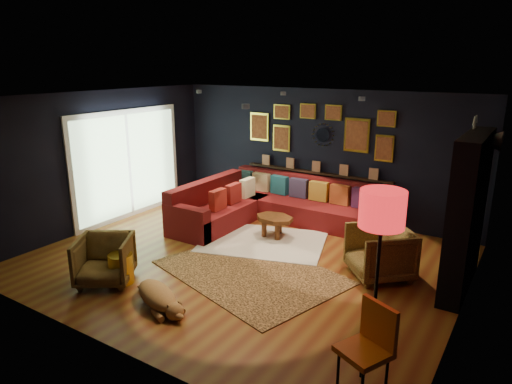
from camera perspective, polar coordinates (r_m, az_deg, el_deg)
The scene contains 20 objects.
floor at distance 7.50m, azimuth -1.60°, elevation -8.48°, with size 6.50×6.50×0.00m, color brown.
room_walls at distance 6.99m, azimuth -1.70°, elevation 3.49°, with size 6.50×6.50×6.50m.
sectional at distance 9.12m, azimuth 1.56°, elevation -1.80°, with size 3.41×2.69×0.86m.
ledge at distance 9.42m, azimuth 7.54°, elevation 2.43°, with size 3.20×0.12×0.04m, color black.
gallery_wall at distance 9.30m, azimuth 7.76°, elevation 7.81°, with size 3.15×0.04×1.02m.
sunburst_mirror at distance 9.27m, azimuth 8.38°, elevation 7.09°, with size 0.47×0.16×0.47m.
fireplace at distance 6.90m, azimuth 24.74°, elevation -3.09°, with size 0.31×1.60×2.20m.
deer_head at distance 7.15m, azimuth 26.65°, elevation 5.83°, with size 0.50×0.28×0.45m.
sliding_door at distance 9.63m, azimuth -15.65°, elevation 3.36°, with size 0.06×2.80×2.20m.
ceiling_spots at distance 7.52m, azimuth 1.74°, elevation 11.82°, with size 3.30×2.50×0.06m.
shag_rug at distance 8.17m, azimuth 0.90°, elevation -6.24°, with size 2.13×1.55×0.03m, color white.
leopard_rug at distance 7.07m, azimuth -0.70°, elevation -9.98°, with size 2.67×1.91×0.02m, color tan.
coffee_table at distance 8.31m, azimuth 2.32°, elevation -3.57°, with size 0.79×0.63×0.37m.
pouf at distance 9.03m, azimuth -3.95°, elevation -2.73°, with size 0.56×0.56×0.37m, color maroon.
armchair_left at distance 6.99m, azimuth -18.43°, elevation -7.81°, with size 0.74×0.70×0.77m, color #B78D3C.
armchair_right at distance 7.03m, azimuth 15.21°, elevation -7.03°, with size 0.82×0.77×0.85m, color #B78D3C.
gold_stool at distance 6.98m, azimuth -16.50°, elevation -9.15°, with size 0.35×0.35×0.44m, color yellow.
orange_chair at distance 4.70m, azimuth 14.07°, elevation -17.64°, with size 0.57×0.57×0.91m.
floor_lamp at distance 5.05m, azimuth 15.46°, elevation -2.82°, with size 0.49×0.49×1.80m.
dog at distance 6.26m, azimuth -12.32°, elevation -12.04°, with size 1.19×0.58×0.38m, color tan, non-canonical shape.
Camera 1 is at (3.85, -5.64, 3.10)m, focal length 32.00 mm.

